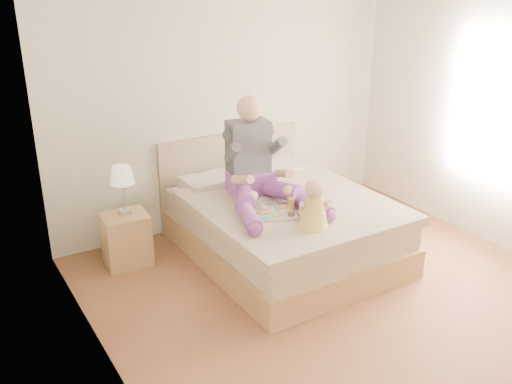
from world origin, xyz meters
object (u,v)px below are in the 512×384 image
bed (280,223)px  baby (314,207)px  nightstand (126,239)px  tray (273,211)px  adult (257,169)px

bed → baby: baby is taller
baby → nightstand: bearing=155.1°
nightstand → baby: (1.24, -1.29, 0.53)m
nightstand → tray: bearing=-34.6°
bed → adult: adult is taller
nightstand → adult: bearing=-17.5°
nightstand → adult: (1.17, -0.48, 0.64)m
bed → tray: (-0.30, -0.33, 0.32)m
bed → baby: bearing=-101.6°
adult → tray: 0.49m
nightstand → baby: 1.86m
adult → baby: adult is taller
bed → nightstand: 1.49m
adult → nightstand: bearing=166.1°
nightstand → tray: tray is taller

